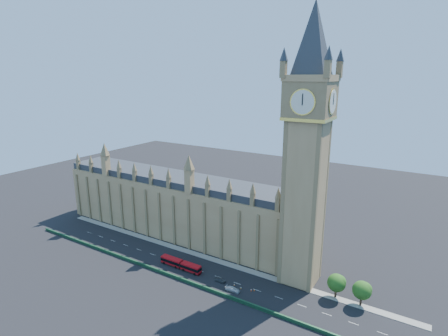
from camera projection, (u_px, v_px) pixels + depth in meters
The scene contains 15 objects.
ground at pixel (192, 268), 134.52m from camera, with size 400.00×400.00×0.00m, color black.
palace_westminster at pixel (176, 205), 161.74m from camera, with size 120.00×20.00×28.00m.
elizabeth_tower at pixel (308, 130), 113.02m from camera, with size 20.59×20.59×105.00m.
bridge_parapet at pixel (177, 278), 126.94m from camera, with size 160.00×0.60×1.20m, color #1E4C2D.
kerb_north at pixel (206, 257), 142.34m from camera, with size 160.00×3.00×0.16m, color gray.
tree_east_near at pixel (337, 283), 115.08m from camera, with size 6.00×6.00×8.50m.
tree_east_far at pixel (363, 290), 111.05m from camera, with size 6.00×6.00×8.50m.
red_bus at pixel (181, 264), 133.97m from camera, with size 18.01×2.96×3.06m.
car_grey at pixel (220, 280), 125.33m from camera, with size 1.63×4.05×1.38m, color #404348.
car_silver at pixel (192, 270), 131.39m from camera, with size 1.54×4.42×1.45m, color #A0A3A7.
car_white at pixel (233, 289), 119.72m from camera, with size 2.11×5.18×1.50m, color silver.
cone_a at pixel (251, 290), 119.93m from camera, with size 0.58×0.58×0.72m.
cone_b at pixel (254, 290), 120.07m from camera, with size 0.51×0.51×0.79m.
cone_c at pixel (234, 285), 123.08m from camera, with size 0.47×0.47×0.63m.
cone_d at pixel (241, 288), 121.20m from camera, with size 0.56×0.56×0.67m.
Camera 1 is at (73.27, -96.18, 71.52)m, focal length 28.00 mm.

